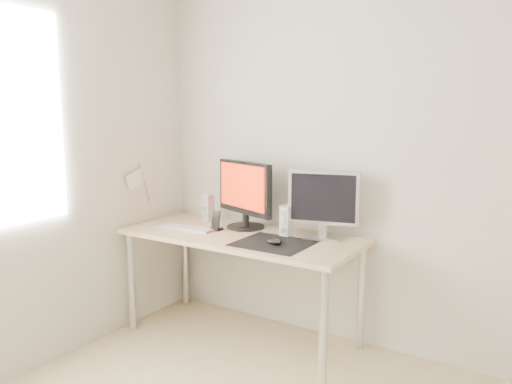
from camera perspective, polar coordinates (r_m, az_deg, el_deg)
The scene contains 11 objects.
wall_back at distance 3.17m, azimuth 16.24°, elevation 3.73°, with size 3.50×3.50×0.00m, color beige.
mousepad at distance 3.08m, azimuth 2.00°, elevation -5.87°, with size 0.45×0.40×0.00m, color black.
mouse at distance 3.04m, azimuth 2.04°, elevation -5.68°, with size 0.10×0.06×0.04m, color black.
desk at distance 3.34m, azimuth -1.71°, elevation -6.11°, with size 1.60×0.70×0.73m.
main_monitor at distance 3.43m, azimuth -1.31°, elevation -0.01°, with size 0.53×0.34×0.47m.
second_monitor at distance 3.18m, azimuth 7.72°, elevation -1.05°, with size 0.45×0.21×0.43m.
speaker_left at distance 3.70m, azimuth -5.54°, elevation -1.83°, with size 0.06×0.08×0.20m.
speaker_right at distance 3.25m, azimuth 3.46°, elevation -3.33°, with size 0.06×0.08×0.20m.
keyboard at distance 3.48m, azimuth -8.02°, elevation -4.10°, with size 0.43×0.15×0.02m.
phone_dock at distance 3.42m, azimuth -4.58°, elevation -3.67°, with size 0.08×0.07×0.14m.
pennant at distance 3.65m, azimuth -13.32°, elevation 1.31°, with size 0.01×0.23×0.29m.
Camera 1 is at (0.88, -1.28, 1.53)m, focal length 35.00 mm.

